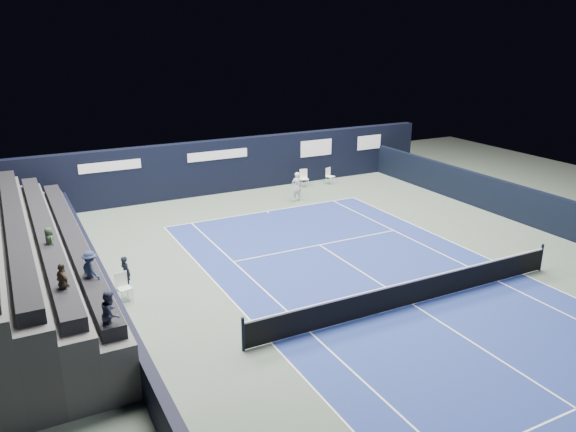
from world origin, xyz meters
The scene contains 12 objects.
ground centered at (0.00, 2.00, 0.00)m, with size 48.00×48.00×0.00m, color #526155.
court_surface centered at (0.00, 0.00, 0.00)m, with size 10.97×23.77×0.01m, color navy.
enclosure_wall_right centered at (10.50, 6.00, 0.90)m, with size 0.30×22.00×1.80m, color black.
folding_chair_back_a centered at (4.18, 15.39, 0.70)m, with size 0.57×0.59×1.06m.
folding_chair_back_b centered at (5.90, 15.20, 0.57)m, with size 0.56×0.55×1.00m.
line_judge_chair centered at (-8.85, 5.01, 0.59)m, with size 0.55×0.54×1.03m.
line_judge centered at (-8.56, 5.86, 0.65)m, with size 0.47×0.31×1.30m, color black.
court_markings centered at (0.00, 0.00, 0.01)m, with size 11.03×23.83×0.00m.
tennis_net centered at (0.00, 0.00, 0.51)m, with size 12.90×0.10×1.10m.
back_sponsor_wall centered at (0.01, 16.50, 1.55)m, with size 26.00×0.63×3.10m.
side_barrier_left centered at (-9.50, 5.97, 0.60)m, with size 0.33×22.00×1.20m.
tennis_player centered at (2.37, 12.92, 0.82)m, with size 0.60×0.81×1.63m.
Camera 1 is at (-11.97, -13.58, 9.11)m, focal length 35.00 mm.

